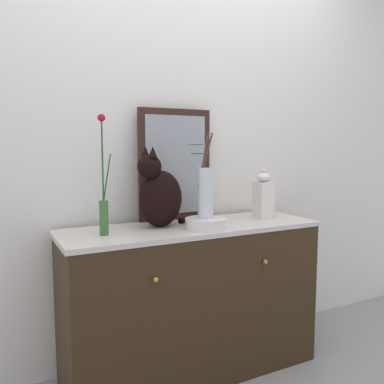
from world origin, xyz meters
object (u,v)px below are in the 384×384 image
Objects in this scene: mirror_leaning at (175,165)px; bowl_porcelain at (205,223)px; vase_slim_green at (104,201)px; jar_lidded_porcelain at (263,196)px; cat_sitting at (160,194)px; sideboard at (192,299)px; vase_glass_clear at (205,191)px; candle_pillar at (207,211)px.

bowl_porcelain is at bearing -85.37° from mirror_leaning.
vase_slim_green is 0.96m from jar_lidded_porcelain.
cat_sitting reaches higher than jar_lidded_porcelain.
bowl_porcelain is (0.02, -0.10, 0.44)m from sideboard.
cat_sitting is (-0.17, 0.04, 0.58)m from sideboard.
sideboard is at bearing 102.91° from bowl_porcelain.
vase_glass_clear is 0.47m from jar_lidded_porcelain.
jar_lidded_porcelain is at bearing 13.91° from vase_glass_clear.
vase_glass_clear is at bearing 91.71° from bowl_porcelain.
vase_glass_clear is (0.50, -0.08, 0.03)m from vase_slim_green.
mirror_leaning reaches higher than cat_sitting.
mirror_leaning is 0.55m from jar_lidded_porcelain.
jar_lidded_porcelain is (0.45, 0.11, -0.07)m from vase_glass_clear.
bowl_porcelain is 0.17m from vase_glass_clear.
mirror_leaning reaches higher than candle_pillar.
cat_sitting reaches higher than sideboard.
mirror_leaning is 1.34× the size of cat_sitting.
sideboard is at bearing -14.54° from cat_sitting.
cat_sitting is 0.32m from vase_slim_green.
mirror_leaning is at bearing 94.65° from vase_glass_clear.
vase_glass_clear is at bearing -85.35° from mirror_leaning.
candle_pillar is at bearing 176.24° from jar_lidded_porcelain.
bowl_porcelain is 0.48× the size of vase_glass_clear.
vase_slim_green is 0.51m from vase_glass_clear.
cat_sitting is 0.83× the size of vase_slim_green.
vase_slim_green is (-0.48, -0.23, -0.15)m from mirror_leaning.
sideboard is 2.21× the size of mirror_leaning.
mirror_leaning is 0.55m from vase_slim_green.
cat_sitting is 1.08× the size of vase_glass_clear.
mirror_leaning is at bearing 90.41° from sideboard.
sideboard is 4.80× the size of jar_lidded_porcelain.
jar_lidded_porcelain is 2.05× the size of candle_pillar.
bowl_porcelain is at bearing -9.51° from vase_slim_green.
bowl_porcelain is at bearing -37.68° from cat_sitting.
candle_pillar is (0.09, 0.14, 0.04)m from bowl_porcelain.
sideboard is 0.49m from candle_pillar.
mirror_leaning is 0.28m from cat_sitting.
vase_slim_green reaches higher than sideboard.
vase_glass_clear reaches higher than cat_sitting.
vase_slim_green reaches higher than jar_lidded_porcelain.
sideboard is at bearing -163.00° from candle_pillar.
sideboard is 0.61m from vase_glass_clear.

